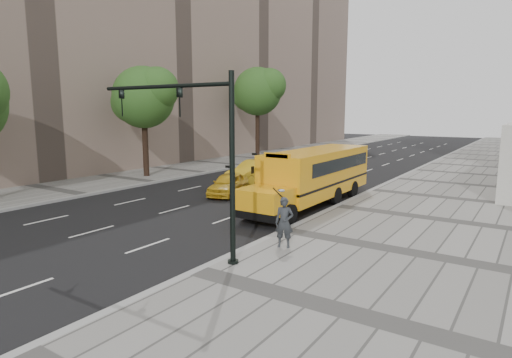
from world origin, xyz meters
The scene contains 12 objects.
ground centered at (0.00, 0.00, 0.00)m, with size 140.00×140.00×0.00m, color black.
sidewalk_museum centered at (12.00, 0.00, 0.07)m, with size 12.00×140.00×0.15m, color gray.
sidewalk_far centered at (-11.00, 0.00, 0.07)m, with size 6.00×140.00×0.15m, color gray.
curb_museum centered at (6.00, 0.00, 0.07)m, with size 0.30×140.00×0.15m, color gray.
curb_far centered at (-8.00, 0.00, 0.07)m, with size 0.30×140.00×0.15m, color gray.
tree_b centered at (-10.41, 1.64, 6.17)m, with size 5.24×4.66×8.47m.
tree_c centered at (-10.40, 17.23, 7.16)m, with size 5.66×5.04×9.64m.
school_bus centered at (4.50, 0.44, 1.76)m, with size 2.96×11.56×3.19m.
taxi_near centered at (-1.02, -0.30, 0.68)m, with size 1.61×4.01×1.37m, color gold.
taxi_far centered at (-2.19, 4.30, 0.81)m, with size 1.71×4.89×1.61m, color gold.
pedestrian centered at (7.16, -7.61, 1.09)m, with size 0.68×0.45×1.88m, color #2A2D31.
traffic_signal centered at (5.19, -10.01, 4.09)m, with size 6.18×0.36×6.40m.
Camera 1 is at (14.80, -20.90, 5.18)m, focal length 30.00 mm.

